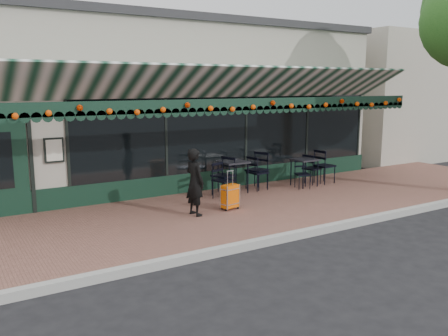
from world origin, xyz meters
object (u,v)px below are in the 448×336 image
cafe_table_a (305,162)px  chair_a_extra (325,166)px  chair_b_left (223,176)px  chair_a_left (257,170)px  chair_a_front (303,175)px  suitcase (230,197)px  woman (195,182)px  chair_b_right (258,173)px  cafe_table_b (233,164)px  chair_b_front (223,181)px  chair_a_right (312,169)px

cafe_table_a → chair_a_extra: (0.76, 0.01, -0.20)m
chair_a_extra → chair_b_left: chair_a_extra is taller
chair_a_left → chair_a_front: 1.24m
suitcase → cafe_table_a: suitcase is taller
woman → chair_b_right: size_ratio=1.56×
cafe_table_b → chair_b_right: (0.72, -0.09, -0.28)m
woman → chair_b_front: size_ratio=1.62×
chair_a_front → chair_b_left: size_ratio=0.78×
cafe_table_a → chair_b_front: bearing=-178.5°
chair_b_left → woman: bearing=-67.8°
chair_a_left → woman: bearing=-81.8°
chair_a_right → chair_a_left: bearing=70.3°
chair_a_extra → chair_b_front: chair_a_extra is taller
suitcase → chair_b_left: (0.61, 1.30, 0.19)m
chair_a_front → chair_b_right: 1.24m
chair_a_left → chair_b_front: bearing=-90.7°
chair_b_right → chair_b_front: chair_b_right is taller
cafe_table_a → suitcase: bearing=-161.3°
woman → chair_b_right: woman is taller
woman → chair_b_front: 1.65m
chair_b_right → chair_a_front: bearing=-120.5°
chair_b_left → chair_b_right: 1.09m
cafe_table_a → cafe_table_b: bearing=170.1°
chair_b_left → chair_b_right: (1.09, 0.02, -0.02)m
chair_a_right → chair_a_front: (-0.62, -0.32, -0.05)m
cafe_table_a → chair_b_right: size_ratio=0.82×
chair_a_right → chair_b_right: chair_b_right is taller
chair_a_extra → chair_b_left: bearing=81.2°
woman → chair_a_right: 4.51m
chair_a_right → suitcase: bearing=98.8°
woman → chair_a_front: bearing=-84.5°
chair_a_extra → chair_b_left: 3.23m
chair_a_right → chair_b_left: (-2.84, 0.15, 0.06)m
woman → chair_a_right: size_ratio=1.68×
cafe_table_b → chair_a_front: 1.98m
suitcase → chair_a_extra: bearing=2.6°
cafe_table_a → chair_a_right: chair_a_right is taller
chair_b_left → chair_a_right: bearing=68.3°
woman → suitcase: size_ratio=1.64×
chair_a_right → chair_b_right: 1.77m
cafe_table_b → suitcase: bearing=-124.7°
chair_a_left → chair_b_front: size_ratio=1.11×
cafe_table_b → chair_b_right: bearing=-6.8°
chair_a_right → chair_a_extra: (0.38, -0.10, 0.06)m
chair_a_front → chair_a_extra: 1.03m
suitcase → chair_b_left: size_ratio=0.91×
cafe_table_a → chair_a_right: (0.38, 0.11, -0.26)m
chair_b_front → chair_a_right: bearing=-14.5°
woman → chair_a_front: 3.84m
chair_a_front → chair_a_extra: chair_a_extra is taller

